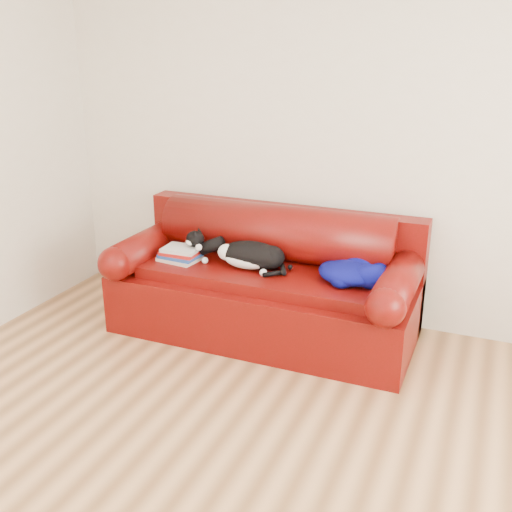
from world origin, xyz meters
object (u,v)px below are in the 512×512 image
at_px(book_stack, 181,254).
at_px(cat, 250,256).
at_px(sofa_base, 264,302).
at_px(blanket, 353,272).

distance_m(book_stack, cat, 0.53).
relative_size(sofa_base, cat, 3.23).
bearing_deg(sofa_base, blanket, -1.34).
relative_size(sofa_base, blanket, 4.03).
bearing_deg(book_stack, sofa_base, 9.72).
relative_size(book_stack, blanket, 0.57).
relative_size(sofa_base, book_stack, 7.05).
bearing_deg(blanket, cat, -177.02).
bearing_deg(cat, sofa_base, 32.90).
xyz_separation_m(cat, blanket, (0.71, 0.04, -0.02)).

